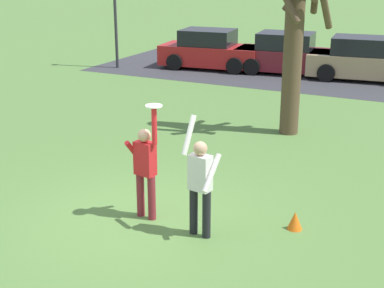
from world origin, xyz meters
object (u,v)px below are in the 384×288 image
(frisbee_disc, at_px, (154,106))
(field_cone_orange, at_px, (295,221))
(person_defender, at_px, (200,181))
(parked_car_red, at_px, (210,51))
(person_catcher, at_px, (145,166))
(parked_car_tan, at_px, (363,60))
(lamppost_by_lot, at_px, (115,4))
(parked_car_maroon, at_px, (288,55))
(bare_tree_tall, at_px, (296,25))

(frisbee_disc, height_order, field_cone_orange, frisbee_disc)
(person_defender, distance_m, parked_car_red, 14.89)
(person_catcher, height_order, person_defender, person_catcher)
(frisbee_disc, bearing_deg, person_catcher, 170.44)
(person_defender, relative_size, frisbee_disc, 7.23)
(frisbee_disc, distance_m, parked_car_red, 14.45)
(parked_car_red, height_order, parked_car_tan, same)
(parked_car_tan, height_order, lamppost_by_lot, lamppost_by_lot)
(parked_car_tan, bearing_deg, parked_car_maroon, 174.74)
(frisbee_disc, distance_m, parked_car_maroon, 14.09)
(person_catcher, distance_m, parked_car_maroon, 13.96)
(frisbee_disc, xyz_separation_m, field_cone_orange, (2.29, 0.76, -1.93))
(parked_car_maroon, relative_size, parked_car_tan, 1.00)
(parked_car_tan, distance_m, lamppost_by_lot, 10.01)
(field_cone_orange, bearing_deg, person_catcher, -164.07)
(person_catcher, xyz_separation_m, bare_tree_tall, (0.81, 6.05, 1.84))
(person_defender, relative_size, parked_car_red, 0.48)
(frisbee_disc, distance_m, field_cone_orange, 3.09)
(frisbee_disc, distance_m, parked_car_tan, 14.05)
(frisbee_disc, relative_size, field_cone_orange, 0.88)
(frisbee_disc, bearing_deg, lamppost_by_lot, 126.03)
(person_defender, xyz_separation_m, lamppost_by_lot, (-9.53, 11.98, 1.60))
(person_catcher, height_order, frisbee_disc, frisbee_disc)
(field_cone_orange, bearing_deg, parked_car_tan, 95.58)
(lamppost_by_lot, xyz_separation_m, field_cone_orange, (10.89, -11.07, -2.43))
(field_cone_orange, bearing_deg, parked_car_maroon, 107.73)
(parked_car_maroon, height_order, lamppost_by_lot, lamppost_by_lot)
(person_catcher, distance_m, field_cone_orange, 2.74)
(parked_car_red, xyz_separation_m, lamppost_by_lot, (-3.51, -1.64, 1.86))
(parked_car_maroon, distance_m, lamppost_by_lot, 7.25)
(person_defender, xyz_separation_m, parked_car_red, (-6.01, 13.62, -0.25))
(person_defender, xyz_separation_m, bare_tree_tall, (-0.34, 6.25, 1.84))
(parked_car_tan, distance_m, bare_tree_tall, 8.14)
(parked_car_maroon, distance_m, parked_car_tan, 2.91)
(parked_car_red, xyz_separation_m, parked_car_tan, (6.09, 0.49, 0.00))
(parked_car_tan, bearing_deg, lamppost_by_lot, -173.78)
(person_catcher, distance_m, person_defender, 1.17)
(person_catcher, height_order, lamppost_by_lot, lamppost_by_lot)
(lamppost_by_lot, bearing_deg, bare_tree_tall, -31.95)
(person_catcher, xyz_separation_m, frisbee_disc, (0.22, -0.04, 1.11))
(person_defender, height_order, lamppost_by_lot, lamppost_by_lot)
(person_catcher, xyz_separation_m, parked_car_maroon, (-1.69, 13.86, -0.25))
(person_catcher, xyz_separation_m, lamppost_by_lot, (-8.38, 11.78, 1.60))
(parked_car_red, distance_m, parked_car_maroon, 3.21)
(bare_tree_tall, bearing_deg, parked_car_tan, 86.95)
(person_catcher, distance_m, parked_car_tan, 13.97)
(lamppost_by_lot, bearing_deg, person_defender, -51.50)
(parked_car_maroon, distance_m, bare_tree_tall, 8.46)
(lamppost_by_lot, bearing_deg, parked_car_maroon, 17.24)
(frisbee_disc, bearing_deg, parked_car_red, 110.69)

